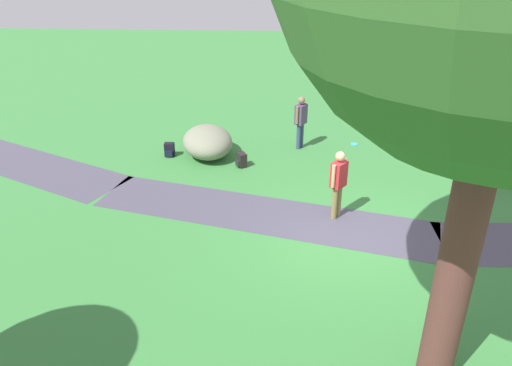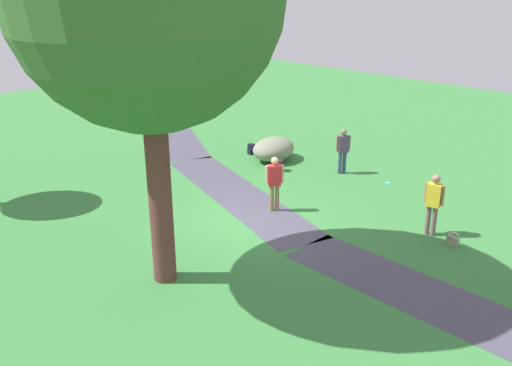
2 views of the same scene
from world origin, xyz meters
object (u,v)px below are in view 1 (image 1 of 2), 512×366
object	(u,v)px
handbag_on_grass	(512,182)
spare_backpack_on_lawn	(242,160)
passerby_on_path	(338,180)
backpack_by_boulder	(170,150)
lawn_boulder	(208,142)
frisbee_on_grass	(354,144)
woman_with_handbag	(489,149)
man_near_boulder	(301,119)

from	to	relation	value
handbag_on_grass	spare_backpack_on_lawn	bearing A→B (deg)	-6.85
passerby_on_path	backpack_by_boulder	xyz separation A→B (m)	(4.54, -3.23, -0.76)
lawn_boulder	backpack_by_boulder	bearing A→B (deg)	5.37
lawn_boulder	handbag_on_grass	size ratio (longest dim) A/B	6.49
passerby_on_path	frisbee_on_grass	bearing A→B (deg)	-102.36
passerby_on_path	frisbee_on_grass	xyz separation A→B (m)	(-0.96, -4.39, -0.94)
backpack_by_boulder	spare_backpack_on_lawn	size ratio (longest dim) A/B	1.00
woman_with_handbag	frisbee_on_grass	size ratio (longest dim) A/B	7.56
frisbee_on_grass	man_near_boulder	bearing A→B (deg)	11.36
woman_with_handbag	passerby_on_path	size ratio (longest dim) A/B	1.03
backpack_by_boulder	frisbee_on_grass	xyz separation A→B (m)	(-5.50, -1.16, -0.18)
spare_backpack_on_lawn	handbag_on_grass	bearing A→B (deg)	173.15
lawn_boulder	frisbee_on_grass	size ratio (longest dim) A/B	9.76
woman_with_handbag	spare_backpack_on_lawn	world-z (taller)	woman_with_handbag
frisbee_on_grass	woman_with_handbag	bearing A→B (deg)	140.37
backpack_by_boulder	frisbee_on_grass	bearing A→B (deg)	-168.08
lawn_boulder	backpack_by_boulder	distance (m)	1.14
lawn_boulder	spare_backpack_on_lawn	world-z (taller)	lawn_boulder
passerby_on_path	handbag_on_grass	distance (m)	5.07
woman_with_handbag	passerby_on_path	distance (m)	4.40
lawn_boulder	spare_backpack_on_lawn	bearing A→B (deg)	145.70
lawn_boulder	backpack_by_boulder	world-z (taller)	lawn_boulder
passerby_on_path	frisbee_on_grass	distance (m)	4.59
handbag_on_grass	frisbee_on_grass	distance (m)	4.55
passerby_on_path	backpack_by_boulder	distance (m)	5.62
spare_backpack_on_lawn	frisbee_on_grass	distance (m)	3.79
lawn_boulder	man_near_boulder	bearing A→B (deg)	-165.10
woman_with_handbag	frisbee_on_grass	distance (m)	4.01
backpack_by_boulder	spare_backpack_on_lawn	distance (m)	2.24
woman_with_handbag	spare_backpack_on_lawn	size ratio (longest dim) A/B	4.24
handbag_on_grass	man_near_boulder	bearing A→B (deg)	-22.81
spare_backpack_on_lawn	frisbee_on_grass	world-z (taller)	spare_backpack_on_lawn
woman_with_handbag	handbag_on_grass	bearing A→B (deg)	169.42
passerby_on_path	handbag_on_grass	world-z (taller)	passerby_on_path
man_near_boulder	woman_with_handbag	bearing A→B (deg)	155.46
man_near_boulder	handbag_on_grass	bearing A→B (deg)	157.19
handbag_on_grass	spare_backpack_on_lawn	xyz separation A→B (m)	(7.07, -0.85, 0.05)
handbag_on_grass	lawn_boulder	bearing A→B (deg)	-10.89
man_near_boulder	backpack_by_boulder	world-z (taller)	man_near_boulder
lawn_boulder	man_near_boulder	size ratio (longest dim) A/B	1.37
woman_with_handbag	frisbee_on_grass	world-z (taller)	woman_with_handbag
frisbee_on_grass	spare_backpack_on_lawn	bearing A→B (deg)	27.87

